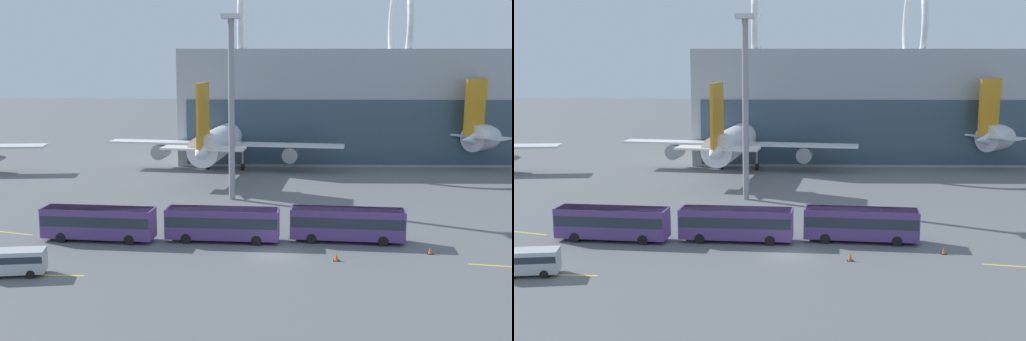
# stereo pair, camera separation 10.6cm
# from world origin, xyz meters

# --- Properties ---
(ground_plane) EXTENTS (440.00, 440.00, 0.00)m
(ground_plane) POSITION_xyz_m (0.00, 0.00, 0.00)
(ground_plane) COLOR slate
(airliner_at_gate_far) EXTENTS (38.05, 39.77, 14.52)m
(airliner_at_gate_far) POSITION_xyz_m (-7.34, 45.39, 5.01)
(airliner_at_gate_far) COLOR white
(airliner_at_gate_far) RESTS_ON ground_plane
(shuttle_bus_0) EXTENTS (11.36, 3.70, 3.32)m
(shuttle_bus_0) POSITION_xyz_m (-17.28, 4.47, 1.94)
(shuttle_bus_0) COLOR #56387A
(shuttle_bus_0) RESTS_ON ground_plane
(shuttle_bus_1) EXTENTS (11.32, 3.41, 3.32)m
(shuttle_bus_1) POSITION_xyz_m (-4.97, 4.41, 1.94)
(shuttle_bus_1) COLOR #56387A
(shuttle_bus_1) RESTS_ON ground_plane
(shuttle_bus_2) EXTENTS (11.37, 3.80, 3.32)m
(shuttle_bus_2) POSITION_xyz_m (7.35, 4.54, 1.94)
(shuttle_bus_2) COLOR #56387A
(shuttle_bus_2) RESTS_ON ground_plane
(service_van_foreground) EXTENTS (5.29, 2.66, 2.21)m
(service_van_foreground) POSITION_xyz_m (-21.64, -5.97, 1.31)
(service_van_foreground) COLOR #B2B7BC
(service_van_foreground) RESTS_ON ground_plane
(floodlight_mast) EXTENTS (2.37, 2.37, 23.15)m
(floodlight_mast) POSITION_xyz_m (-5.08, 23.30, 13.52)
(floodlight_mast) COLOR gray
(floodlight_mast) RESTS_ON ground_plane
(lane_stripe_0) EXTENTS (5.96, 2.15, 0.01)m
(lane_stripe_0) POSITION_xyz_m (-27.55, 7.18, 0.00)
(lane_stripe_0) COLOR yellow
(lane_stripe_0) RESTS_ON ground_plane
(lane_stripe_4) EXTENTS (6.54, 0.48, 0.01)m
(lane_stripe_4) POSITION_xyz_m (-19.10, -5.86, 0.00)
(lane_stripe_4) COLOR yellow
(lane_stripe_4) RESTS_ON ground_plane
(traffic_cone_0) EXTENTS (0.57, 0.57, 0.68)m
(traffic_cone_0) POSITION_xyz_m (5.68, -1.56, 0.33)
(traffic_cone_0) COLOR black
(traffic_cone_0) RESTS_ON ground_plane
(traffic_cone_1) EXTENTS (0.50, 0.50, 0.72)m
(traffic_cone_1) POSITION_xyz_m (14.57, 0.57, 0.35)
(traffic_cone_1) COLOR black
(traffic_cone_1) RESTS_ON ground_plane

